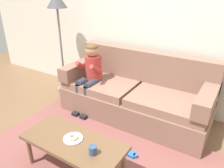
{
  "coord_description": "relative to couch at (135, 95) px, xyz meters",
  "views": [
    {
      "loc": [
        1.18,
        -1.9,
        1.93
      ],
      "look_at": [
        -0.28,
        0.45,
        0.65
      ],
      "focal_mm": 35.19,
      "sensor_mm": 36.0,
      "label": 1
    }
  ],
  "objects": [
    {
      "name": "coffee_table",
      "position": [
        -0.04,
        -1.4,
        0.02
      ],
      "size": [
        1.13,
        0.5,
        0.42
      ],
      "color": "brown",
      "rests_on": "ground"
    },
    {
      "name": "mug",
      "position": [
        0.25,
        -1.45,
        0.11
      ],
      "size": [
        0.08,
        0.08,
        0.09
      ],
      "primitive_type": "cylinder",
      "color": "#334C72",
      "rests_on": "coffee_table"
    },
    {
      "name": "donut",
      "position": [
        -0.06,
        -1.38,
        0.1
      ],
      "size": [
        0.17,
        0.17,
        0.04
      ],
      "primitive_type": "torus",
      "rotation": [
        0.0,
        0.0,
        2.56
      ],
      "color": "beige",
      "rests_on": "plate"
    },
    {
      "name": "ground",
      "position": [
        0.1,
        -0.85,
        -0.35
      ],
      "size": [
        10.0,
        10.0,
        0.0
      ],
      "primitive_type": "plane",
      "color": "brown"
    },
    {
      "name": "plate",
      "position": [
        -0.06,
        -1.38,
        0.07
      ],
      "size": [
        0.21,
        0.21,
        0.01
      ],
      "primitive_type": "cylinder",
      "color": "white",
      "rests_on": "coffee_table"
    },
    {
      "name": "person_child",
      "position": [
        -0.7,
        -0.21,
        0.32
      ],
      "size": [
        0.34,
        0.58,
        1.1
      ],
      "color": "#AD3833",
      "rests_on": "ground"
    },
    {
      "name": "area_rug",
      "position": [
        0.1,
        -1.1,
        -0.34
      ],
      "size": [
        2.93,
        1.7,
        0.01
      ],
      "primitive_type": "cube",
      "color": "brown",
      "rests_on": "ground"
    },
    {
      "name": "toy_controller",
      "position": [
        0.36,
        -0.87,
        -0.33
      ],
      "size": [
        0.23,
        0.09,
        0.05
      ],
      "rotation": [
        0.0,
        0.0,
        -0.07
      ],
      "color": "blue",
      "rests_on": "ground"
    },
    {
      "name": "wall_back",
      "position": [
        0.1,
        0.55,
        1.05
      ],
      "size": [
        8.0,
        0.1,
        2.8
      ],
      "primitive_type": "cube",
      "color": "silver",
      "rests_on": "ground"
    },
    {
      "name": "floor_lamp",
      "position": [
        -1.59,
        0.1,
        1.15
      ],
      "size": [
        0.35,
        0.35,
        1.8
      ],
      "color": "slate",
      "rests_on": "ground"
    },
    {
      "name": "couch",
      "position": [
        0.0,
        0.0,
        0.0
      ],
      "size": [
        2.25,
        0.9,
        0.99
      ],
      "color": "#846051",
      "rests_on": "ground"
    }
  ]
}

